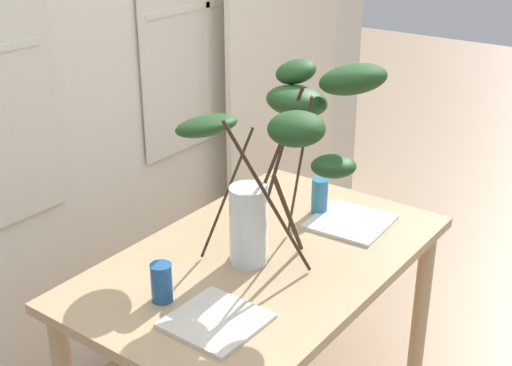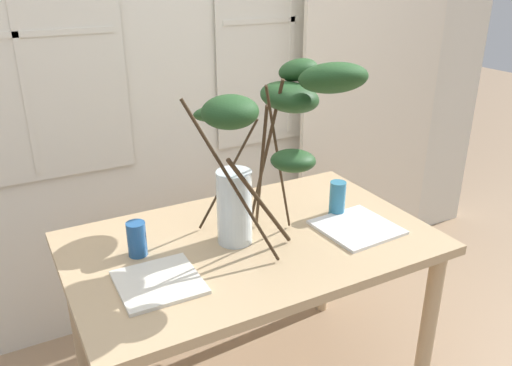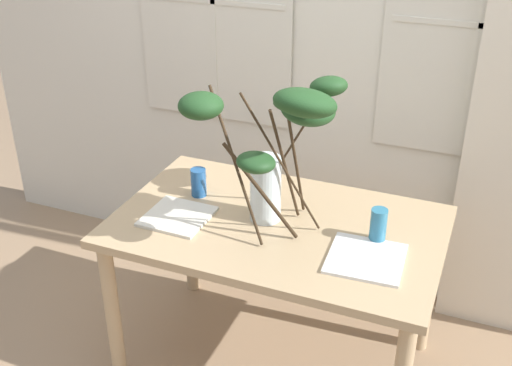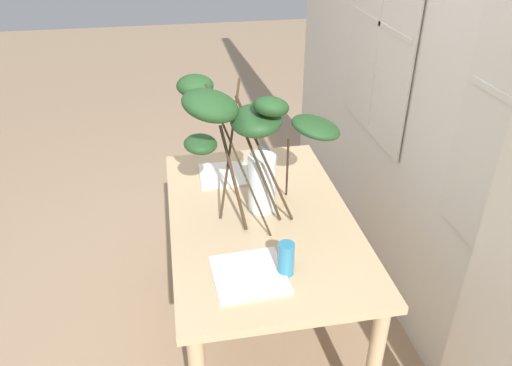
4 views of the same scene
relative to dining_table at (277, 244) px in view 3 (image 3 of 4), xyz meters
name	(u,v)px [view 3 (image 3 of 4)]	position (x,y,z in m)	size (l,w,h in m)	color
ground	(275,361)	(0.00, 0.00, -0.64)	(14.00, 14.00, 0.00)	#9E7F60
dining_table	(277,244)	(0.00, 0.00, 0.00)	(1.31, 0.81, 0.74)	tan
vase_with_branches	(282,133)	(0.03, -0.05, 0.52)	(0.61, 0.73, 0.69)	silver
drinking_glass_blue_left	(199,182)	(-0.39, 0.09, 0.16)	(0.07, 0.07, 0.12)	#235693
drinking_glass_blue_right	(378,226)	(0.40, 0.02, 0.17)	(0.06, 0.06, 0.14)	teal
plate_square_left	(178,216)	(-0.39, -0.12, 0.11)	(0.25, 0.25, 0.01)	silver
plate_square_right	(366,259)	(0.39, -0.12, 0.11)	(0.27, 0.27, 0.01)	white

